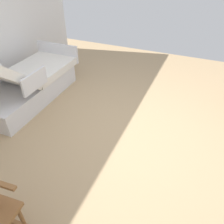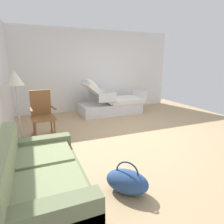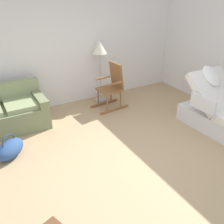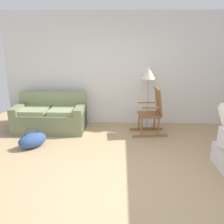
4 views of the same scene
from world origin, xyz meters
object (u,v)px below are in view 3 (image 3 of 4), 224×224
object	(u,v)px
couch	(4,115)
rocking_chair	(112,87)
floor_lamp	(100,51)
duffel_bag	(10,149)

from	to	relation	value
couch	rocking_chair	bearing A→B (deg)	-4.09
rocking_chair	floor_lamp	xyz separation A→B (m)	(-0.07, 0.46, 0.72)
floor_lamp	duffel_bag	xyz separation A→B (m)	(-2.37, -1.30, -1.07)
couch	rocking_chair	world-z (taller)	rocking_chair
couch	floor_lamp	size ratio (longest dim) A/B	1.08
couch	duffel_bag	world-z (taller)	couch
rocking_chair	duffel_bag	world-z (taller)	rocking_chair
couch	floor_lamp	bearing A→B (deg)	7.20
couch	floor_lamp	xyz separation A→B (m)	(2.28, 0.29, 0.92)
couch	duffel_bag	size ratio (longest dim) A/B	2.54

